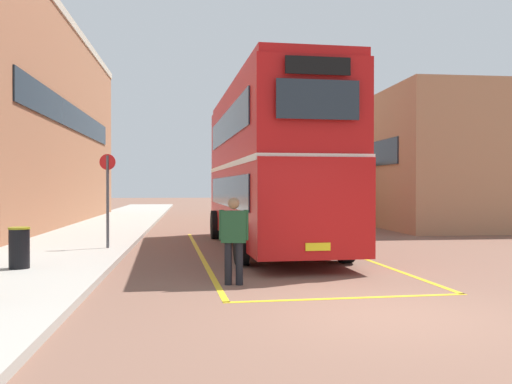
% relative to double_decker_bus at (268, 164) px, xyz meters
% --- Properties ---
extents(ground_plane, '(135.60, 135.60, 0.00)m').
position_rel_double_decker_bus_xyz_m(ground_plane, '(0.50, 5.96, -2.51)').
color(ground_plane, brown).
extents(sidewalk_left, '(4.00, 57.60, 0.14)m').
position_rel_double_decker_bus_xyz_m(sidewalk_left, '(-6.00, 8.36, -2.44)').
color(sidewalk_left, '#A39E93').
rests_on(sidewalk_left, ground).
extents(brick_building_left, '(5.29, 23.46, 9.39)m').
position_rel_double_decker_bus_xyz_m(brick_building_left, '(-10.18, 9.99, 2.18)').
color(brick_building_left, '#9E6647').
rests_on(brick_building_left, ground).
extents(depot_building_right, '(8.10, 14.25, 6.01)m').
position_rel_double_decker_bus_xyz_m(depot_building_right, '(10.01, 10.52, 0.49)').
color(depot_building_right, '#AD7A56').
rests_on(depot_building_right, ground).
extents(double_decker_bus, '(3.20, 10.78, 4.75)m').
position_rel_double_decker_bus_xyz_m(double_decker_bus, '(0.00, 0.00, 0.00)').
color(double_decker_bus, black).
rests_on(double_decker_bus, ground).
extents(single_deck_bus, '(3.35, 9.40, 3.02)m').
position_rel_double_decker_bus_xyz_m(single_deck_bus, '(4.10, 14.49, -0.87)').
color(single_deck_bus, black).
rests_on(single_deck_bus, ground).
extents(pedestrian_boarding, '(0.55, 0.29, 1.64)m').
position_rel_double_decker_bus_xyz_m(pedestrian_boarding, '(-1.48, -5.91, -1.57)').
color(pedestrian_boarding, black).
rests_on(pedestrian_boarding, ground).
extents(litter_bin, '(0.44, 0.44, 0.86)m').
position_rel_double_decker_bus_xyz_m(litter_bin, '(-5.83, -4.25, -1.94)').
color(litter_bin, black).
rests_on(litter_bin, sidewalk_left).
extents(bus_stop_sign, '(0.44, 0.08, 2.60)m').
position_rel_double_decker_bus_xyz_m(bus_stop_sign, '(-4.58, -0.54, -0.80)').
color(bus_stop_sign, '#4C4C51').
rests_on(bus_stop_sign, sidewalk_left).
extents(bay_marking_yellow, '(4.81, 12.88, 0.01)m').
position_rel_double_decker_bus_xyz_m(bay_marking_yellow, '(0.04, -1.96, -2.51)').
color(bay_marking_yellow, gold).
rests_on(bay_marking_yellow, ground).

